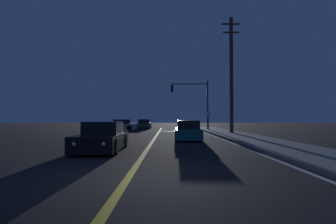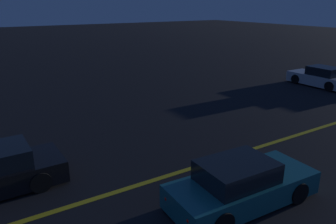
{
  "view_description": "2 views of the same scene",
  "coord_description": "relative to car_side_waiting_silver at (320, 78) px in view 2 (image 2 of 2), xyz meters",
  "views": [
    {
      "loc": [
        1.0,
        -6.57,
        1.5
      ],
      "look_at": [
        0.94,
        19.12,
        2.1
      ],
      "focal_mm": 28.2,
      "sensor_mm": 36.0,
      "label": 1
    },
    {
      "loc": [
        8.11,
        5.73,
        5.41
      ],
      "look_at": [
        -0.73,
        11.28,
        1.93
      ],
      "focal_mm": 35.04,
      "sensor_mm": 36.0,
      "label": 2
    }
  ],
  "objects": [
    {
      "name": "lane_line_center",
      "position": [
        4.93,
        -13.74,
        -0.57
      ],
      "size": [
        0.2,
        42.42,
        0.01
      ],
      "primitive_type": "cube",
      "color": "gold",
      "rests_on": "ground"
    },
    {
      "name": "car_far_approaching_teal",
      "position": [
        7.32,
        -14.48,
        0.0
      ],
      "size": [
        1.95,
        4.47,
        1.34
      ],
      "rotation": [
        0.0,
        0.0,
        -0.04
      ],
      "color": "#195960",
      "rests_on": "ground"
    },
    {
      "name": "car_side_waiting_silver",
      "position": [
        0.0,
        0.0,
        0.0
      ],
      "size": [
        4.18,
        1.83,
        1.34
      ],
      "rotation": [
        0.0,
        0.0,
        1.57
      ],
      "color": "#B2B5BA",
      "rests_on": "ground"
    }
  ]
}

